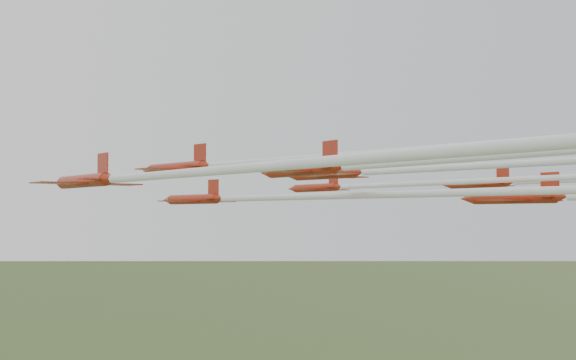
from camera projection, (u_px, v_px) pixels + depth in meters
jet_lead at (279, 197)px, 86.00m from camera, size 12.34×63.00×2.88m
jet_row2_left at (238, 164)px, 71.94m from camera, size 10.06×46.09×2.72m
jet_row2_right at (427, 183)px, 82.39m from camera, size 7.86×63.70×2.34m
jet_row3_left at (158, 175)px, 50.27m from camera, size 7.95×48.25×2.36m
jet_row3_mid at (465, 167)px, 63.20m from camera, size 10.11×59.25×2.40m
jet_row3_right at (554, 180)px, 86.71m from camera, size 8.61×47.61×2.58m
jet_row4_left at (467, 157)px, 45.63m from camera, size 7.87×58.82×2.36m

